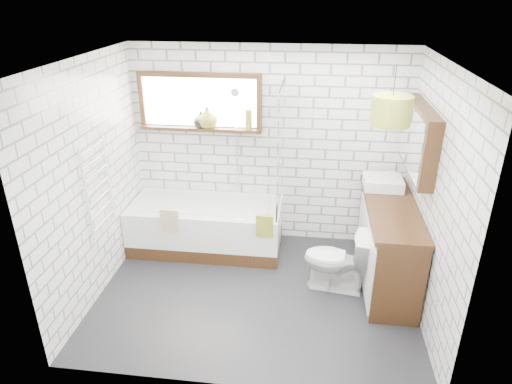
# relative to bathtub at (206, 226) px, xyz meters

# --- Properties ---
(floor) EXTENTS (3.40, 2.60, 0.01)m
(floor) POSITION_rel_bathtub_xyz_m (0.75, -0.88, -0.31)
(floor) COLOR black
(floor) RESTS_ON ground
(ceiling) EXTENTS (3.40, 2.60, 0.01)m
(ceiling) POSITION_rel_bathtub_xyz_m (0.75, -0.88, 2.20)
(ceiling) COLOR white
(ceiling) RESTS_ON ground
(wall_back) EXTENTS (3.40, 0.01, 2.50)m
(wall_back) POSITION_rel_bathtub_xyz_m (0.75, 0.42, 0.95)
(wall_back) COLOR white
(wall_back) RESTS_ON ground
(wall_front) EXTENTS (3.40, 0.01, 2.50)m
(wall_front) POSITION_rel_bathtub_xyz_m (0.75, -2.19, 0.95)
(wall_front) COLOR white
(wall_front) RESTS_ON ground
(wall_left) EXTENTS (0.01, 2.60, 2.50)m
(wall_left) POSITION_rel_bathtub_xyz_m (-0.96, -0.88, 0.95)
(wall_left) COLOR white
(wall_left) RESTS_ON ground
(wall_right) EXTENTS (0.01, 2.60, 2.50)m
(wall_right) POSITION_rel_bathtub_xyz_m (2.45, -0.88, 0.95)
(wall_right) COLOR white
(wall_right) RESTS_ON ground
(window) EXTENTS (1.52, 0.16, 0.68)m
(window) POSITION_rel_bathtub_xyz_m (-0.10, 0.38, 1.50)
(window) COLOR black
(window) RESTS_ON wall_back
(towel_radiator) EXTENTS (0.06, 0.52, 1.00)m
(towel_radiator) POSITION_rel_bathtub_xyz_m (-0.91, -0.88, 0.90)
(towel_radiator) COLOR white
(towel_radiator) RESTS_ON wall_left
(mirror_cabinet) EXTENTS (0.16, 1.20, 0.70)m
(mirror_cabinet) POSITION_rel_bathtub_xyz_m (2.37, -0.28, 1.35)
(mirror_cabinet) COLOR black
(mirror_cabinet) RESTS_ON wall_right
(shower_riser) EXTENTS (0.02, 0.02, 1.30)m
(shower_riser) POSITION_rel_bathtub_xyz_m (0.35, 0.38, 1.05)
(shower_riser) COLOR silver
(shower_riser) RESTS_ON wall_back
(bathtub) EXTENTS (1.88, 0.83, 0.61)m
(bathtub) POSITION_rel_bathtub_xyz_m (0.00, 0.00, 0.00)
(bathtub) COLOR white
(bathtub) RESTS_ON floor
(shower_screen) EXTENTS (0.02, 0.72, 1.50)m
(shower_screen) POSITION_rel_bathtub_xyz_m (0.92, 0.00, 1.05)
(shower_screen) COLOR white
(shower_screen) RESTS_ON bathtub
(towel_green) EXTENTS (0.20, 0.05, 0.27)m
(towel_green) POSITION_rel_bathtub_xyz_m (0.79, -0.42, 0.28)
(towel_green) COLOR olive
(towel_green) RESTS_ON bathtub
(towel_beige) EXTENTS (0.21, 0.05, 0.28)m
(towel_beige) POSITION_rel_bathtub_xyz_m (-0.33, -0.42, 0.28)
(towel_beige) COLOR tan
(towel_beige) RESTS_ON bathtub
(vanity) EXTENTS (0.54, 1.66, 0.95)m
(vanity) POSITION_rel_bathtub_xyz_m (2.18, -0.43, 0.17)
(vanity) COLOR black
(vanity) RESTS_ON floor
(basin) EXTENTS (0.43, 0.38, 0.13)m
(basin) POSITION_rel_bathtub_xyz_m (2.12, 0.02, 0.71)
(basin) COLOR white
(basin) RESTS_ON vanity
(tap) EXTENTS (0.03, 0.03, 0.17)m
(tap) POSITION_rel_bathtub_xyz_m (2.28, 0.02, 0.78)
(tap) COLOR silver
(tap) RESTS_ON vanity
(toilet) EXTENTS (0.49, 0.75, 0.72)m
(toilet) POSITION_rel_bathtub_xyz_m (1.61, -0.68, 0.05)
(toilet) COLOR white
(toilet) RESTS_ON floor
(vase_olive) EXTENTS (0.33, 0.33, 0.26)m
(vase_olive) POSITION_rel_bathtub_xyz_m (-0.01, 0.35, 1.31)
(vase_olive) COLOR olive
(vase_olive) RESTS_ON window
(vase_dark) EXTENTS (0.24, 0.24, 0.20)m
(vase_dark) POSITION_rel_bathtub_xyz_m (-0.09, 0.35, 1.27)
(vase_dark) COLOR black
(vase_dark) RESTS_ON window
(bottle) EXTENTS (0.10, 0.10, 0.24)m
(bottle) POSITION_rel_bathtub_xyz_m (0.50, 0.35, 1.29)
(bottle) COLOR olive
(bottle) RESTS_ON window
(pendant) EXTENTS (0.36, 0.36, 0.26)m
(pendant) POSITION_rel_bathtub_xyz_m (1.96, -0.91, 1.80)
(pendant) COLOR olive
(pendant) RESTS_ON ceiling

